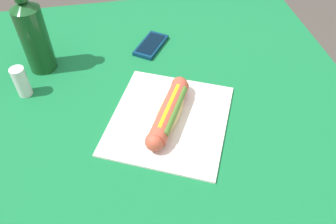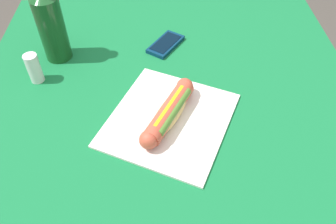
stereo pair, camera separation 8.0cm
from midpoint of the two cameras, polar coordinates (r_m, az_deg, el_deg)
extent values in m
cylinder|color=brown|center=(1.48, -14.45, 1.80)|extent=(0.07, 0.07, 0.73)
cylinder|color=brown|center=(1.52, 16.25, 2.51)|extent=(0.07, 0.07, 0.73)
cube|color=brown|center=(0.87, 2.75, -0.18)|extent=(1.03, 0.95, 0.03)
cube|color=#146B38|center=(0.86, 2.79, 0.59)|extent=(1.09, 1.01, 0.00)
cube|color=silver|center=(0.82, 2.79, -1.43)|extent=(0.38, 0.37, 0.01)
ellipsoid|color=#DBB26B|center=(0.80, 2.85, -0.27)|extent=(0.18, 0.13, 0.04)
cylinder|color=#BC4C38|center=(0.80, 2.87, -0.02)|extent=(0.19, 0.13, 0.04)
sphere|color=#BC4C38|center=(0.74, -0.17, -4.84)|extent=(0.04, 0.04, 0.04)
sphere|color=#BC4C38|center=(0.86, 5.48, 4.13)|extent=(0.04, 0.04, 0.04)
cube|color=yellow|center=(0.79, 2.92, 0.96)|extent=(0.13, 0.08, 0.00)
cylinder|color=#4C7A2D|center=(0.79, 3.92, -0.01)|extent=(0.15, 0.09, 0.02)
cube|color=#0A2D4C|center=(1.05, 1.85, 11.15)|extent=(0.14, 0.12, 0.01)
cube|color=black|center=(1.04, 1.86, 11.44)|extent=(0.11, 0.10, 0.00)
cylinder|color=#14471E|center=(0.99, -16.59, 13.00)|extent=(0.07, 0.07, 0.18)
cylinder|color=silver|center=(0.95, -19.30, 6.82)|extent=(0.04, 0.04, 0.08)
camera|label=1|loc=(0.04, -87.13, 3.08)|focal=36.45mm
camera|label=2|loc=(0.04, 92.87, -3.08)|focal=36.45mm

